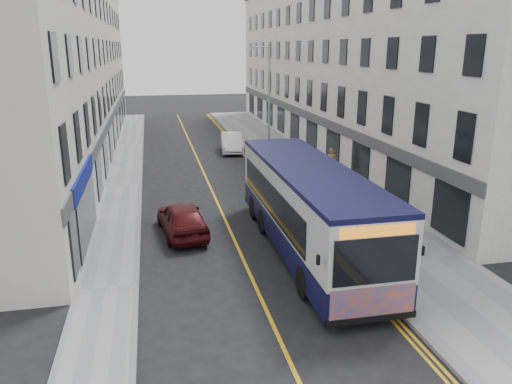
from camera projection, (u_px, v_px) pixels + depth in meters
name	position (u px, v px, depth m)	size (l,w,h in m)	color
ground	(245.00, 263.00, 18.96)	(140.00, 140.00, 0.00)	black
pavement_east	(307.00, 176.00, 31.45)	(4.50, 64.00, 0.12)	gray
pavement_west	(123.00, 186.00, 29.22)	(2.00, 64.00, 0.12)	gray
kerb_east	(272.00, 178.00, 31.00)	(0.18, 64.00, 0.13)	slate
kerb_west	(141.00, 185.00, 29.41)	(0.18, 64.00, 0.13)	slate
road_centre_line	(208.00, 182.00, 30.23)	(0.12, 64.00, 0.01)	gold
road_dbl_yellow_inner	(265.00, 179.00, 30.93)	(0.10, 64.00, 0.01)	gold
road_dbl_yellow_outer	(268.00, 179.00, 30.97)	(0.10, 64.00, 0.01)	gold
terrace_east	(338.00, 65.00, 39.14)	(6.00, 46.00, 13.00)	white
terrace_west	(63.00, 67.00, 35.07)	(6.00, 46.00, 13.00)	silver
streetlamp	(268.00, 104.00, 31.70)	(1.32, 0.18, 8.00)	#93959B
city_bus	(308.00, 206.00, 19.47)	(2.82, 12.10, 3.52)	black
bicycle	(348.00, 220.00, 21.92)	(0.59, 1.70, 0.89)	black
pedestrian_near	(331.00, 163.00, 30.82)	(0.66, 0.43, 1.80)	olive
pedestrian_far	(295.00, 159.00, 32.12)	(0.83, 0.64, 1.70)	black
car_white	(232.00, 142.00, 38.85)	(1.55, 4.45, 1.47)	white
car_maroon	(182.00, 218.00, 21.65)	(1.74, 4.32, 1.47)	#450B0D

